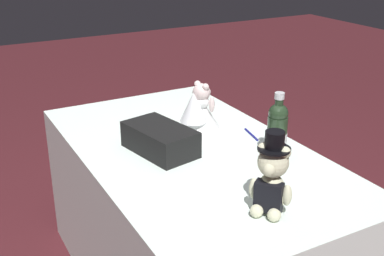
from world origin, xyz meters
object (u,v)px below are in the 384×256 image
object	(u,v)px
signing_pen	(251,134)
gift_case_black	(160,139)
champagne_bottle	(277,131)
teddy_bear_bride	(199,109)
teddy_bear_groom	(271,180)

from	to	relation	value
signing_pen	gift_case_black	world-z (taller)	gift_case_black
champagne_bottle	gift_case_black	bearing A→B (deg)	-126.03
champagne_bottle	gift_case_black	world-z (taller)	champagne_bottle
signing_pen	gift_case_black	size ratio (longest dim) A/B	0.41
champagne_bottle	signing_pen	size ratio (longest dim) A/B	1.96
teddy_bear_bride	gift_case_black	xyz separation A→B (m)	(0.15, -0.28, -0.04)
champagne_bottle	gift_case_black	distance (m)	0.49
champagne_bottle	teddy_bear_bride	bearing A→B (deg)	-165.24
teddy_bear_groom	signing_pen	world-z (taller)	teddy_bear_groom
champagne_bottle	signing_pen	xyz separation A→B (m)	(-0.25, 0.05, -0.12)
champagne_bottle	teddy_bear_groom	bearing A→B (deg)	-40.23
teddy_bear_groom	signing_pen	bearing A→B (deg)	150.35
teddy_bear_groom	teddy_bear_bride	bearing A→B (deg)	168.17
gift_case_black	champagne_bottle	bearing A→B (deg)	53.97
champagne_bottle	signing_pen	distance (m)	0.28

